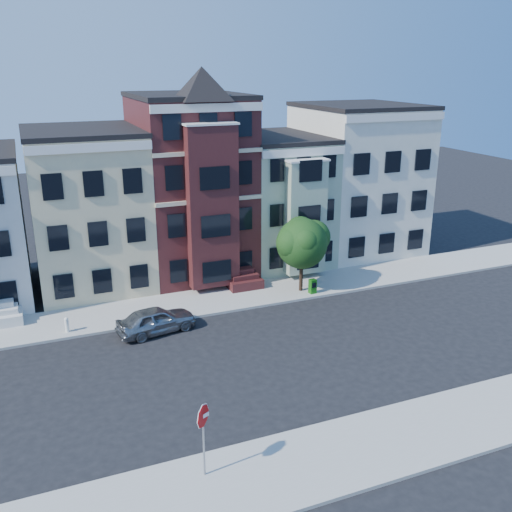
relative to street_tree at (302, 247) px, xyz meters
name	(u,v)px	position (x,y,z in m)	size (l,w,h in m)	color
ground	(274,357)	(-5.14, -7.27, -3.13)	(120.00, 120.00, 0.00)	black
far_sidewalk	(222,299)	(-5.14, 0.73, -3.05)	(60.00, 4.00, 0.15)	#9E9B93
near_sidewalk	(358,450)	(-5.14, -15.27, -3.05)	(60.00, 4.00, 0.15)	#9E9B93
house_yellow	(88,210)	(-12.14, 7.23, 1.87)	(7.00, 9.00, 10.00)	beige
house_brown	(190,187)	(-5.14, 7.23, 2.87)	(7.00, 9.00, 12.00)	#431818
house_green	(275,200)	(1.36, 7.23, 1.37)	(6.00, 9.00, 9.00)	#9DAF91
house_cream	(357,180)	(8.36, 7.23, 2.37)	(8.00, 9.00, 11.00)	silver
street_tree	(302,247)	(0.00, 0.00, 0.00)	(5.12, 5.12, 5.95)	#214C18
parked_car	(156,320)	(-9.99, -2.19, -2.39)	(1.75, 4.35, 1.48)	gray
newspaper_box	(313,286)	(0.49, -0.69, -2.51)	(0.42, 0.37, 0.93)	#156111
fire_hydrant	(67,326)	(-14.58, -0.58, -2.64)	(0.24, 0.24, 0.68)	white
stop_sign	(203,436)	(-11.03, -14.46, -1.34)	(0.90, 0.13, 3.26)	#B20003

